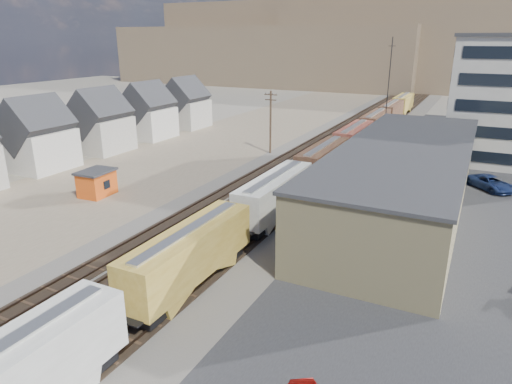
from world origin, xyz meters
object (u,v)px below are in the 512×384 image
at_px(utility_pole_north, 271,121).
at_px(maintenance_shed, 97,183).
at_px(parked_car_blue, 491,183).
at_px(freight_train, 340,148).

distance_m(utility_pole_north, maintenance_shed, 30.00).
distance_m(maintenance_shed, parked_car_blue, 47.79).
height_order(freight_train, utility_pole_north, utility_pole_north).
bearing_deg(freight_train, utility_pole_north, 167.35).
relative_size(maintenance_shed, parked_car_blue, 0.73).
relative_size(freight_train, maintenance_shed, 26.95).
bearing_deg(maintenance_shed, freight_train, 49.27).
xyz_separation_m(freight_train, maintenance_shed, (-21.89, -25.42, -1.20)).
relative_size(freight_train, parked_car_blue, 19.57).
xyz_separation_m(maintenance_shed, parked_car_blue, (41.79, 23.18, -0.74)).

